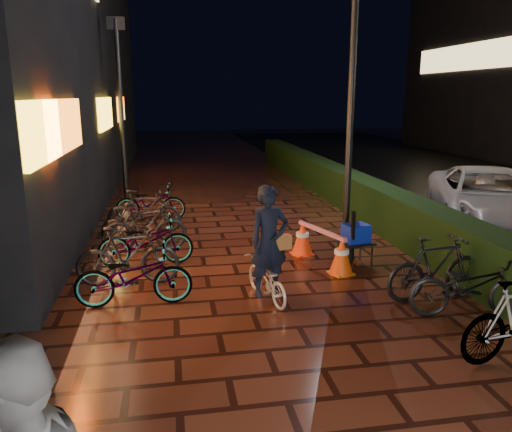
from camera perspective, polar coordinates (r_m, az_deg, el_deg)
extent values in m
plane|color=#381911|center=(7.07, 4.94, -12.54)|extent=(80.00, 80.00, 0.00)
cube|color=black|center=(15.20, 9.45, 3.56)|extent=(0.70, 20.00, 1.00)
imported|color=silver|center=(13.22, 24.99, 1.87)|extent=(4.03, 5.54, 1.40)
cube|color=yellow|center=(7.85, -23.23, 8.81)|extent=(0.08, 2.00, 0.90)
cube|color=orange|center=(9.31, -21.15, 9.59)|extent=(0.08, 3.00, 0.90)
cube|color=yellow|center=(15.24, -16.84, 11.15)|extent=(0.08, 2.80, 0.90)
cube|color=orange|center=(20.21, -15.18, 11.73)|extent=(0.08, 2.20, 0.90)
cube|color=#FFD88C|center=(28.53, 23.23, 16.39)|extent=(0.06, 10.00, 1.30)
cylinder|color=black|center=(11.13, 10.75, 11.43)|extent=(0.18, 0.18, 5.46)
cylinder|color=black|center=(15.22, -15.14, 11.17)|extent=(0.16, 0.16, 5.15)
cube|color=black|center=(15.33, -15.75, 20.45)|extent=(0.50, 0.15, 0.35)
imported|color=silver|center=(7.80, 1.17, -7.23)|extent=(0.76, 1.35, 0.67)
imported|color=black|center=(7.51, 1.52, -2.91)|extent=(0.71, 0.56, 1.71)
cube|color=#9A5A2A|center=(7.59, 2.93, -3.00)|extent=(0.32, 0.20, 0.22)
cone|color=#DE430B|center=(9.02, 9.75, -4.46)|extent=(0.43, 0.43, 0.68)
cone|color=#FD360D|center=(10.00, 5.32, -2.50)|extent=(0.43, 0.43, 0.68)
cube|color=orange|center=(9.12, 9.67, -6.42)|extent=(0.47, 0.47, 0.03)
cube|color=#FF290D|center=(10.10, 5.28, -4.29)|extent=(0.47, 0.47, 0.03)
cube|color=red|center=(9.42, 7.47, -1.67)|extent=(0.52, 1.41, 0.07)
cube|color=black|center=(9.49, 11.29, -3.00)|extent=(0.68, 0.60, 0.04)
cylinder|color=black|center=(9.28, 10.58, -4.85)|extent=(0.04, 0.04, 0.42)
cylinder|color=black|center=(9.52, 13.09, -4.48)|extent=(0.04, 0.04, 0.42)
cylinder|color=black|center=(9.60, 9.38, -4.16)|extent=(0.04, 0.04, 0.42)
cylinder|color=black|center=(9.84, 11.83, -3.83)|extent=(0.04, 0.04, 0.42)
cube|color=#0C1F9F|center=(9.44, 11.34, -1.91)|extent=(0.50, 0.45, 0.33)
cylinder|color=black|center=(9.23, 10.99, -2.40)|extent=(0.24, 0.46, 1.06)
imported|color=black|center=(7.78, -13.82, -6.71)|extent=(1.75, 0.62, 0.92)
imported|color=black|center=(8.58, -14.44, -4.45)|extent=(1.70, 0.49, 1.02)
imported|color=black|center=(11.71, -12.69, 0.47)|extent=(1.75, 0.70, 1.02)
imported|color=black|center=(12.95, -11.96, 1.52)|extent=(1.79, 0.73, 0.92)
imported|color=black|center=(10.83, -12.79, -0.88)|extent=(1.77, 0.65, 0.92)
imported|color=black|center=(10.32, -12.63, -1.29)|extent=(1.73, 0.59, 1.02)
imported|color=black|center=(9.53, -12.48, -2.86)|extent=(1.79, 0.71, 0.92)
imported|color=black|center=(8.25, 19.85, -5.58)|extent=(1.75, 0.70, 1.02)
imported|color=black|center=(7.82, 23.24, -7.34)|extent=(1.82, 0.87, 0.92)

